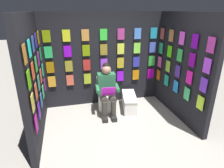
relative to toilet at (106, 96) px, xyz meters
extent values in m
plane|color=#9E998E|center=(-0.04, 1.67, -0.33)|extent=(30.00, 30.00, 0.00)
cube|color=black|center=(-0.04, -0.42, 0.80)|extent=(3.01, 0.10, 2.26)
cube|color=gold|center=(1.23, -0.33, 0.37)|extent=(0.17, 0.01, 0.26)
cube|color=#DF5A41|center=(0.81, -0.33, 0.37)|extent=(0.17, 0.01, 0.26)
cube|color=#B1C926|center=(0.39, -0.33, 0.37)|extent=(0.17, 0.01, 0.26)
cube|color=#10E751|center=(-0.04, -0.33, 0.37)|extent=(0.17, 0.01, 0.26)
cube|color=#8C11F0|center=(-0.46, -0.33, 0.37)|extent=(0.17, 0.01, 0.26)
cube|color=orange|center=(-0.88, -0.33, 0.37)|extent=(0.17, 0.01, 0.26)
cube|color=#AD09AB|center=(-1.30, -0.33, 0.37)|extent=(0.17, 0.01, 0.26)
cube|color=#9E6809|center=(1.23, -0.33, 0.72)|extent=(0.17, 0.01, 0.26)
cube|color=olive|center=(0.81, -0.33, 0.72)|extent=(0.17, 0.01, 0.26)
cube|color=red|center=(0.39, -0.33, 0.72)|extent=(0.17, 0.01, 0.26)
cube|color=#9F42F0|center=(-0.04, -0.33, 0.72)|extent=(0.17, 0.01, 0.26)
cube|color=gold|center=(-0.46, -0.33, 0.72)|extent=(0.17, 0.01, 0.26)
cube|color=#3033AE|center=(-0.88, -0.33, 0.72)|extent=(0.17, 0.01, 0.26)
cube|color=green|center=(-1.30, -0.33, 0.72)|extent=(0.17, 0.01, 0.26)
cube|color=green|center=(1.23, -0.33, 1.07)|extent=(0.17, 0.01, 0.26)
cube|color=#890BD8|center=(0.81, -0.33, 1.07)|extent=(0.17, 0.01, 0.26)
cube|color=#739209|center=(0.39, -0.33, 1.07)|extent=(0.17, 0.01, 0.26)
cube|color=olive|center=(-0.04, -0.33, 1.07)|extent=(0.17, 0.01, 0.26)
cube|color=#E0E742|center=(-0.46, -0.33, 1.07)|extent=(0.17, 0.01, 0.26)
cube|color=#8EF246|center=(-0.88, -0.33, 1.07)|extent=(0.17, 0.01, 0.26)
cube|color=#455BC7|center=(-1.30, -0.33, 1.07)|extent=(0.17, 0.01, 0.26)
cube|color=#758C0C|center=(1.23, -0.33, 1.42)|extent=(0.17, 0.01, 0.26)
cube|color=yellow|center=(0.81, -0.33, 1.42)|extent=(0.17, 0.01, 0.26)
cube|color=#CC883A|center=(0.39, -0.33, 1.42)|extent=(0.17, 0.01, 0.26)
cube|color=green|center=(-0.04, -0.33, 1.42)|extent=(0.17, 0.01, 0.26)
cube|color=#B13584|center=(-0.46, -0.33, 1.42)|extent=(0.17, 0.01, 0.26)
cube|color=#4F88EC|center=(-0.88, -0.33, 1.42)|extent=(0.17, 0.01, 0.26)
cube|color=#1F98BB|center=(-1.30, -0.33, 1.42)|extent=(0.17, 0.01, 0.26)
cube|color=black|center=(-1.54, 0.65, 0.80)|extent=(0.10, 2.03, 2.26)
cube|color=#BB620F|center=(-1.45, -0.18, 0.37)|extent=(0.01, 0.17, 0.26)
cube|color=#1AA685|center=(-1.45, 0.24, 0.37)|extent=(0.01, 0.17, 0.26)
cube|color=#1E7DDF|center=(-1.45, 0.65, 0.37)|extent=(0.01, 0.17, 0.26)
cube|color=#3BBF6F|center=(-1.45, 1.07, 0.37)|extent=(0.01, 0.17, 0.26)
cube|color=#B4EA2D|center=(-1.45, 1.48, 0.37)|extent=(0.01, 0.17, 0.26)
cube|color=#E148A3|center=(-1.45, -0.18, 0.72)|extent=(0.01, 0.17, 0.26)
cube|color=#8FCA35|center=(-1.45, 0.24, 0.72)|extent=(0.01, 0.17, 0.26)
cube|color=#472C96|center=(-1.45, 0.65, 0.72)|extent=(0.01, 0.17, 0.26)
cube|color=#E516A8|center=(-1.45, 1.07, 0.72)|extent=(0.01, 0.17, 0.26)
cube|color=#662ACA|center=(-1.45, 1.48, 0.72)|extent=(0.01, 0.17, 0.26)
cube|color=#229658|center=(-1.45, -0.18, 1.07)|extent=(0.01, 0.17, 0.26)
cube|color=#4BDE0C|center=(-1.45, 0.24, 1.07)|extent=(0.01, 0.17, 0.26)
cube|color=green|center=(-1.45, 0.65, 1.07)|extent=(0.01, 0.17, 0.26)
cube|color=#77098F|center=(-1.45, 1.07, 1.07)|extent=(0.01, 0.17, 0.26)
cube|color=#AC3CEC|center=(-1.45, 1.48, 1.07)|extent=(0.01, 0.17, 0.26)
cube|color=#AA3A34|center=(-1.45, -0.18, 1.42)|extent=(0.01, 0.17, 0.26)
cube|color=#B0703C|center=(-1.45, 0.24, 1.42)|extent=(0.01, 0.17, 0.26)
cube|color=#DE48E1|center=(-1.45, 0.65, 1.42)|extent=(0.01, 0.17, 0.26)
cube|color=#680AA0|center=(-1.45, 1.07, 1.42)|extent=(0.01, 0.17, 0.26)
cube|color=#A42E90|center=(-1.45, 1.48, 1.42)|extent=(0.01, 0.17, 0.26)
cube|color=black|center=(1.47, 0.65, 0.80)|extent=(0.10, 2.03, 2.26)
cube|color=#9A0981|center=(1.38, 1.48, 0.37)|extent=(0.01, 0.17, 0.26)
cube|color=#5415B0|center=(1.38, 1.07, 0.37)|extent=(0.01, 0.17, 0.26)
cube|color=#3561A0|center=(1.38, 0.65, 0.37)|extent=(0.01, 0.17, 0.26)
cube|color=#41CB82|center=(1.38, 0.24, 0.37)|extent=(0.01, 0.17, 0.26)
cube|color=#8D2686|center=(1.38, -0.18, 0.37)|extent=(0.01, 0.17, 0.26)
cube|color=gold|center=(1.38, 1.48, 0.72)|extent=(0.01, 0.17, 0.26)
cube|color=#C55539|center=(1.38, 1.07, 0.72)|extent=(0.01, 0.17, 0.26)
cube|color=#31936C|center=(1.38, 0.65, 0.72)|extent=(0.01, 0.17, 0.26)
cube|color=#E45449|center=(1.38, 0.24, 0.72)|extent=(0.01, 0.17, 0.26)
cube|color=#26D37A|center=(1.38, -0.18, 0.72)|extent=(0.01, 0.17, 0.26)
cube|color=#51B611|center=(1.38, 1.48, 1.07)|extent=(0.01, 0.17, 0.26)
cube|color=#E04A25|center=(1.38, 1.07, 1.07)|extent=(0.01, 0.17, 0.26)
cube|color=green|center=(1.38, 0.65, 1.07)|extent=(0.01, 0.17, 0.26)
cube|color=purple|center=(1.38, 0.24, 1.07)|extent=(0.01, 0.17, 0.26)
cube|color=green|center=(1.38, -0.18, 1.07)|extent=(0.01, 0.17, 0.26)
cube|color=#BB7627|center=(1.38, 1.48, 1.42)|extent=(0.01, 0.17, 0.26)
cube|color=#21F0D0|center=(1.38, 1.07, 1.42)|extent=(0.01, 0.17, 0.26)
cube|color=#3055B5|center=(1.38, 0.65, 1.42)|extent=(0.01, 0.17, 0.26)
cube|color=#3B21B7|center=(1.38, 0.24, 1.42)|extent=(0.01, 0.17, 0.26)
cube|color=#AB8709|center=(1.38, -0.18, 1.42)|extent=(0.01, 0.17, 0.26)
cylinder|color=white|center=(0.01, 0.08, -0.13)|extent=(0.38, 0.38, 0.40)
cylinder|color=white|center=(0.01, 0.08, 0.09)|extent=(0.41, 0.41, 0.02)
cube|color=white|center=(-0.01, -0.18, 0.25)|extent=(0.39, 0.21, 0.36)
cylinder|color=white|center=(-0.01, -0.09, 0.25)|extent=(0.39, 0.10, 0.39)
cube|color=#286B42|center=(0.01, 0.11, 0.36)|extent=(0.42, 0.25, 0.52)
sphere|color=tan|center=(0.01, 0.14, 0.71)|extent=(0.21, 0.21, 0.21)
sphere|color=black|center=(0.01, 0.11, 0.78)|extent=(0.17, 0.17, 0.17)
cylinder|color=#38332D|center=(-0.08, 0.31, 0.11)|extent=(0.18, 0.41, 0.15)
cylinder|color=#38332D|center=(0.12, 0.30, 0.11)|extent=(0.18, 0.41, 0.15)
cylinder|color=#38332D|center=(-0.07, 0.49, -0.11)|extent=(0.12, 0.12, 0.42)
cylinder|color=#38332D|center=(0.13, 0.48, -0.11)|extent=(0.12, 0.12, 0.42)
cube|color=black|center=(-0.06, 0.55, -0.28)|extent=(0.13, 0.27, 0.09)
cube|color=black|center=(0.14, 0.54, -0.28)|extent=(0.13, 0.27, 0.09)
cylinder|color=#286B42|center=(-0.20, 0.30, 0.33)|extent=(0.11, 0.31, 0.13)
cylinder|color=#286B42|center=(0.24, 0.27, 0.33)|extent=(0.11, 0.31, 0.13)
cube|color=#E21FDF|center=(0.03, 0.45, 0.32)|extent=(0.31, 0.15, 0.23)
cube|color=white|center=(-0.55, 0.16, -0.16)|extent=(0.44, 0.79, 0.33)
cube|color=white|center=(-0.55, 0.16, 0.02)|extent=(0.46, 0.82, 0.03)
camera|label=1|loc=(0.88, 4.14, 1.96)|focal=30.72mm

